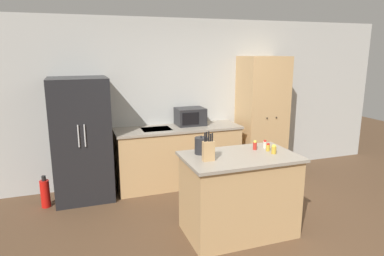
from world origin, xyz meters
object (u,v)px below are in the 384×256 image
(pantry_cabinet, at_px, (262,117))
(fire_extinguisher, at_px, (45,193))
(spice_bottle_tall_dark, at_px, (268,147))
(spice_bottle_green_herb, at_px, (274,150))
(knife_block, at_px, (208,150))
(refrigerator, at_px, (82,140))
(microwave, at_px, (190,116))
(spice_bottle_short_red, at_px, (255,145))
(spice_bottle_amber_oil, at_px, (265,144))
(kettle, at_px, (201,146))

(pantry_cabinet, relative_size, fire_extinguisher, 4.49)
(fire_extinguisher, bearing_deg, spice_bottle_tall_dark, -29.13)
(spice_bottle_green_herb, bearing_deg, pantry_cabinet, 63.41)
(spice_bottle_tall_dark, bearing_deg, knife_block, -172.67)
(refrigerator, relative_size, microwave, 3.88)
(refrigerator, height_order, spice_bottle_short_red, refrigerator)
(microwave, bearing_deg, spice_bottle_amber_oil, -75.85)
(spice_bottle_short_red, bearing_deg, knife_block, -163.06)
(refrigerator, relative_size, spice_bottle_short_red, 16.20)
(fire_extinguisher, bearing_deg, knife_block, -40.86)
(knife_block, bearing_deg, fire_extinguisher, 139.14)
(spice_bottle_short_red, height_order, spice_bottle_amber_oil, spice_bottle_short_red)
(spice_bottle_tall_dark, height_order, spice_bottle_green_herb, spice_bottle_green_herb)
(microwave, relative_size, spice_bottle_tall_dark, 4.85)
(pantry_cabinet, xyz_separation_m, microwave, (-1.25, 0.10, 0.07))
(spice_bottle_tall_dark, xyz_separation_m, spice_bottle_amber_oil, (0.04, 0.13, 0.00))
(spice_bottle_short_red, height_order, fire_extinguisher, spice_bottle_short_red)
(pantry_cabinet, distance_m, spice_bottle_green_herb, 1.95)
(knife_block, height_order, spice_bottle_tall_dark, knife_block)
(knife_block, distance_m, spice_bottle_green_herb, 0.81)
(knife_block, height_order, spice_bottle_green_herb, knife_block)
(spice_bottle_amber_oil, xyz_separation_m, kettle, (-0.82, 0.03, 0.05))
(spice_bottle_tall_dark, relative_size, kettle, 0.43)
(spice_bottle_short_red, relative_size, spice_bottle_green_herb, 1.05)
(knife_block, relative_size, kettle, 1.51)
(spice_bottle_tall_dark, relative_size, fire_extinguisher, 0.21)
(microwave, relative_size, spice_bottle_short_red, 4.18)
(spice_bottle_amber_oil, bearing_deg, microwave, 104.15)
(spice_bottle_tall_dark, bearing_deg, kettle, 168.24)
(refrigerator, distance_m, kettle, 1.92)
(refrigerator, distance_m, pantry_cabinet, 2.93)
(spice_bottle_tall_dark, bearing_deg, fire_extinguisher, 150.87)
(kettle, bearing_deg, spice_bottle_tall_dark, -11.76)
(pantry_cabinet, relative_size, knife_block, 6.23)
(pantry_cabinet, bearing_deg, spice_bottle_short_red, -123.09)
(pantry_cabinet, bearing_deg, spice_bottle_tall_dark, -118.34)
(refrigerator, distance_m, spice_bottle_tall_dark, 2.59)
(spice_bottle_green_herb, relative_size, fire_extinguisher, 0.23)
(pantry_cabinet, distance_m, spice_bottle_short_red, 1.82)
(spice_bottle_amber_oil, height_order, fire_extinguisher, spice_bottle_amber_oil)
(pantry_cabinet, xyz_separation_m, spice_bottle_green_herb, (-0.87, -1.74, -0.01))
(microwave, distance_m, kettle, 1.62)
(kettle, bearing_deg, fire_extinguisher, 144.68)
(spice_bottle_amber_oil, relative_size, spice_bottle_green_herb, 0.92)
(knife_block, bearing_deg, kettle, 85.91)
(kettle, bearing_deg, spice_bottle_amber_oil, -2.17)
(spice_bottle_tall_dark, relative_size, spice_bottle_short_red, 0.86)
(knife_block, xyz_separation_m, kettle, (0.02, 0.26, -0.02))
(spice_bottle_tall_dark, bearing_deg, pantry_cabinet, 61.66)
(pantry_cabinet, height_order, fire_extinguisher, pantry_cabinet)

